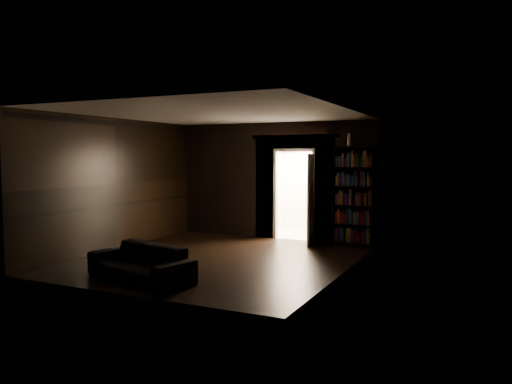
# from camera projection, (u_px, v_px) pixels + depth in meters

# --- Properties ---
(ground) EXTENTS (5.50, 5.50, 0.00)m
(ground) POSITION_uv_depth(u_px,v_px,m) (219.00, 259.00, 9.67)
(ground) COLOR black
(ground) RESTS_ON ground
(room_walls) EXTENTS (5.02, 5.61, 2.84)m
(room_walls) POSITION_uv_depth(u_px,v_px,m) (243.00, 171.00, 10.52)
(room_walls) COLOR black
(room_walls) RESTS_ON ground
(kitchen_alcove) EXTENTS (2.20, 1.80, 2.60)m
(kitchen_alcove) POSITION_uv_depth(u_px,v_px,m) (309.00, 186.00, 12.86)
(kitchen_alcove) COLOR beige
(kitchen_alcove) RESTS_ON ground
(sofa) EXTENTS (2.08, 1.31, 0.74)m
(sofa) POSITION_uv_depth(u_px,v_px,m) (140.00, 257.00, 8.02)
(sofa) COLOR black
(sofa) RESTS_ON ground
(bookshelf) EXTENTS (0.95, 0.50, 2.20)m
(bookshelf) POSITION_uv_depth(u_px,v_px,m) (354.00, 196.00, 11.04)
(bookshelf) COLOR black
(bookshelf) RESTS_ON ground
(refrigerator) EXTENTS (0.89, 0.84, 1.65)m
(refrigerator) POSITION_uv_depth(u_px,v_px,m) (325.00, 201.00, 12.96)
(refrigerator) COLOR white
(refrigerator) RESTS_ON ground
(door) EXTENTS (0.23, 0.84, 2.05)m
(door) POSITION_uv_depth(u_px,v_px,m) (310.00, 199.00, 11.23)
(door) COLOR white
(door) RESTS_ON ground
(figurine) EXTENTS (0.13, 0.13, 0.29)m
(figurine) POSITION_uv_depth(u_px,v_px,m) (349.00, 140.00, 10.96)
(figurine) COLOR white
(figurine) RESTS_ON bookshelf
(bottles) EXTENTS (0.56, 0.24, 0.23)m
(bottles) POSITION_uv_depth(u_px,v_px,m) (324.00, 165.00, 12.78)
(bottles) COLOR black
(bottles) RESTS_ON refrigerator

